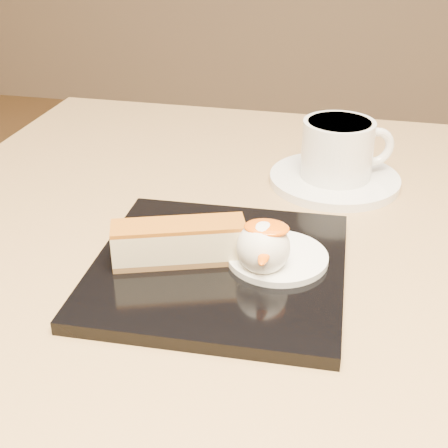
% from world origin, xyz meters
% --- Properties ---
extents(table, '(0.80, 0.80, 0.72)m').
position_xyz_m(table, '(0.00, 0.00, 0.56)').
color(table, black).
rests_on(table, ground).
extents(dessert_plate, '(0.23, 0.23, 0.01)m').
position_xyz_m(dessert_plate, '(-0.04, -0.06, 0.73)').
color(dessert_plate, black).
rests_on(dessert_plate, table).
extents(cheesecake, '(0.12, 0.07, 0.04)m').
position_xyz_m(cheesecake, '(-0.07, -0.06, 0.75)').
color(cheesecake, brown).
rests_on(cheesecake, dessert_plate).
extents(cream_smear, '(0.09, 0.09, 0.01)m').
position_xyz_m(cream_smear, '(0.01, -0.04, 0.73)').
color(cream_smear, white).
rests_on(cream_smear, dessert_plate).
extents(ice_cream_scoop, '(0.05, 0.05, 0.05)m').
position_xyz_m(ice_cream_scoop, '(0.00, -0.06, 0.76)').
color(ice_cream_scoop, white).
rests_on(ice_cream_scoop, cream_smear).
extents(mango_sauce, '(0.04, 0.03, 0.01)m').
position_xyz_m(mango_sauce, '(0.00, -0.06, 0.77)').
color(mango_sauce, '#F55F07').
rests_on(mango_sauce, ice_cream_scoop).
extents(mint_sprig, '(0.04, 0.03, 0.00)m').
position_xyz_m(mint_sprig, '(-0.02, -0.02, 0.74)').
color(mint_sprig, green).
rests_on(mint_sprig, cream_smear).
extents(saucer, '(0.15, 0.15, 0.01)m').
position_xyz_m(saucer, '(0.05, 0.16, 0.72)').
color(saucer, white).
rests_on(saucer, table).
extents(coffee_cup, '(0.11, 0.08, 0.07)m').
position_xyz_m(coffee_cup, '(0.05, 0.16, 0.76)').
color(coffee_cup, white).
rests_on(coffee_cup, saucer).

